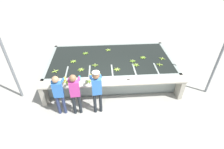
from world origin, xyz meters
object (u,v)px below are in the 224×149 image
object	(u,v)px
worker_0	(59,92)
knife_0	(130,80)
banana_bunch_floating_11	(160,64)
banana_bunch_ledge_0	(89,81)
banana_bunch_floating_2	(73,61)
banana_bunch_floating_5	(81,70)
support_post_left	(9,62)
worker_1	(75,91)
banana_bunch_floating_1	(85,53)
banana_bunch_floating_0	(55,71)
banana_bunch_floating_7	(133,61)
banana_bunch_floating_4	(117,69)
banana_bunch_floating_9	(136,65)
banana_bunch_floating_10	(143,57)
banana_bunch_floating_3	(108,50)
banana_bunch_floating_6	(162,59)
banana_bunch_floating_8	(95,65)
worker_2	(97,88)
support_post_right	(219,58)
banana_bunch_ledge_1	(68,82)

from	to	relation	value
worker_0	knife_0	bearing A→B (deg)	13.08
banana_bunch_floating_11	banana_bunch_ledge_0	size ratio (longest dim) A/B	0.99
worker_0	knife_0	world-z (taller)	worker_0
banana_bunch_ledge_0	banana_bunch_floating_2	bearing A→B (deg)	116.90
banana_bunch_floating_5	support_post_left	bearing A→B (deg)	-171.15
banana_bunch_floating_5	banana_bunch_ledge_0	bearing A→B (deg)	-65.88
worker_0	worker_1	size ratio (longest dim) A/B	0.97
banana_bunch_floating_1	banana_bunch_floating_5	world-z (taller)	same
banana_bunch_floating_0	banana_bunch_floating_7	world-z (taller)	same
worker_0	banana_bunch_floating_4	distance (m)	2.43
banana_bunch_floating_9	worker_1	bearing A→B (deg)	-145.90
banana_bunch_floating_10	banana_bunch_floating_4	bearing A→B (deg)	-145.55
banana_bunch_floating_2	banana_bunch_floating_11	world-z (taller)	same
banana_bunch_floating_3	support_post_left	distance (m)	4.15
banana_bunch_floating_10	banana_bunch_floating_6	bearing A→B (deg)	-10.37
banana_bunch_floating_8	worker_2	bearing A→B (deg)	-87.29
banana_bunch_floating_7	banana_bunch_floating_10	distance (m)	0.56
banana_bunch_floating_0	support_post_left	xyz separation A→B (m)	(-1.40, -0.34, 0.69)
worker_0	banana_bunch_floating_0	world-z (taller)	worker_0
support_post_right	knife_0	bearing A→B (deg)	-177.83
banana_bunch_floating_7	banana_bunch_ledge_1	xyz separation A→B (m)	(-2.60, -1.26, 0.00)
banana_bunch_floating_8	banana_bunch_floating_6	bearing A→B (deg)	6.25
banana_bunch_floating_8	banana_bunch_floating_1	bearing A→B (deg)	113.24
banana_bunch_floating_6	banana_bunch_floating_0	bearing A→B (deg)	-171.82
banana_bunch_floating_6	knife_0	distance (m)	2.14
banana_bunch_floating_1	banana_bunch_floating_7	size ratio (longest dim) A/B	1.00
banana_bunch_floating_2	banana_bunch_floating_8	xyz separation A→B (m)	(0.94, -0.36, 0.00)
banana_bunch_floating_4	banana_bunch_floating_10	world-z (taller)	same
banana_bunch_floating_8	banana_bunch_floating_11	xyz separation A→B (m)	(2.69, -0.15, 0.00)
banana_bunch_floating_8	banana_bunch_floating_2	bearing A→B (deg)	159.11
banana_bunch_floating_3	banana_bunch_floating_10	size ratio (longest dim) A/B	0.98
banana_bunch_floating_1	banana_bunch_floating_6	distance (m)	3.46
worker_0	banana_bunch_floating_10	bearing A→B (deg)	32.70
worker_1	banana_bunch_floating_6	bearing A→B (deg)	29.30
banana_bunch_floating_11	banana_bunch_floating_5	bearing A→B (deg)	-177.45
banana_bunch_floating_5	support_post_left	xyz separation A→B (m)	(-2.41, -0.38, 0.69)
worker_0	support_post_right	world-z (taller)	support_post_right
banana_bunch_floating_4	banana_bunch_floating_5	xyz separation A→B (m)	(-1.44, 0.08, 0.00)
banana_bunch_floating_5	support_post_right	distance (m)	5.18
banana_bunch_floating_11	knife_0	distance (m)	1.66
banana_bunch_floating_10	banana_bunch_floating_11	distance (m)	0.84
banana_bunch_floating_4	support_post_right	world-z (taller)	support_post_right
banana_bunch_floating_4	banana_bunch_ledge_0	distance (m)	1.29
banana_bunch_floating_3	banana_bunch_floating_8	distance (m)	1.43
banana_bunch_floating_0	banana_bunch_ledge_0	world-z (taller)	banana_bunch_ledge_0
banana_bunch_floating_0	banana_bunch_floating_10	distance (m)	3.77
banana_bunch_floating_0	support_post_right	size ratio (longest dim) A/B	0.08
banana_bunch_floating_2	banana_bunch_floating_5	distance (m)	0.75
banana_bunch_floating_0	knife_0	world-z (taller)	banana_bunch_floating_0
banana_bunch_floating_8	banana_bunch_floating_11	bearing A→B (deg)	-3.14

